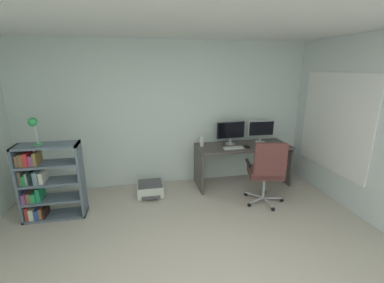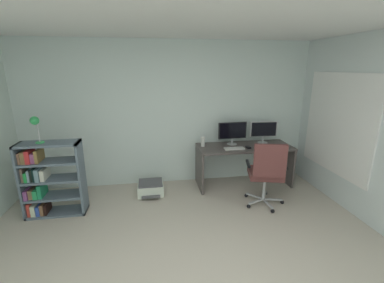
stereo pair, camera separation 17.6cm
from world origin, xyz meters
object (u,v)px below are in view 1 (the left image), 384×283
object	(u,v)px
desk	(242,155)
printer	(150,189)
office_chair	(267,169)
desktop_speaker	(202,142)
keyboard	(233,148)
computer_mouse	(247,147)
monitor_secondary	(261,129)
desk_lamp	(33,125)
bookshelf	(45,183)
monitor_main	(231,131)

from	to	relation	value
desk	printer	world-z (taller)	desk
office_chair	desktop_speaker	bearing A→B (deg)	131.02
keyboard	desktop_speaker	distance (m)	0.56
computer_mouse	printer	bearing A→B (deg)	168.79
monitor_secondary	desk_lamp	xyz separation A→B (m)	(-3.55, -0.65, 0.38)
desktop_speaker	bookshelf	world-z (taller)	bookshelf
bookshelf	office_chair	bearing A→B (deg)	-5.44
desk_lamp	printer	size ratio (longest dim) A/B	0.77
desk	keyboard	xyz separation A→B (m)	(-0.24, -0.15, 0.19)
keyboard	printer	world-z (taller)	keyboard
monitor_main	office_chair	xyz separation A→B (m)	(0.24, -0.96, -0.38)
monitor_main	office_chair	distance (m)	1.06
monitor_secondary	keyboard	world-z (taller)	monitor_secondary
office_chair	desk	bearing A→B (deg)	93.73
keyboard	desk_lamp	distance (m)	3.00
keyboard	printer	distance (m)	1.57
monitor_main	bookshelf	xyz separation A→B (m)	(-2.94, -0.65, -0.44)
desktop_speaker	printer	world-z (taller)	desktop_speaker
desk	desktop_speaker	size ratio (longest dim) A/B	9.78
monitor_secondary	office_chair	world-z (taller)	monitor_secondary
desk_lamp	bookshelf	bearing A→B (deg)	1.92
keyboard	desk_lamp	size ratio (longest dim) A/B	0.92
desk	desk_lamp	bearing A→B (deg)	-170.70
monitor_main	printer	size ratio (longest dim) A/B	1.08
monitor_main	office_chair	size ratio (longest dim) A/B	0.50
keyboard	bookshelf	xyz separation A→B (m)	(-2.89, -0.37, -0.21)
desk_lamp	keyboard	bearing A→B (deg)	7.27
office_chair	bookshelf	distance (m)	3.20
keyboard	desktop_speaker	world-z (taller)	desktop_speaker
monitor_main	desk	bearing A→B (deg)	-35.85
monitor_main	computer_mouse	bearing A→B (deg)	-53.86
computer_mouse	office_chair	world-z (taller)	office_chair
office_chair	printer	world-z (taller)	office_chair
monitor_main	desktop_speaker	distance (m)	0.57
keyboard	computer_mouse	world-z (taller)	computer_mouse
computer_mouse	desk_lamp	bearing A→B (deg)	176.76
desk	monitor_main	size ratio (longest dim) A/B	3.19
monitor_main	bookshelf	distance (m)	3.04
computer_mouse	printer	distance (m)	1.81
desktop_speaker	office_chair	distance (m)	1.23
desk	monitor_main	distance (m)	0.48
monitor_main	monitor_secondary	distance (m)	0.59
desk	keyboard	world-z (taller)	keyboard
desk	desktop_speaker	distance (m)	0.79
desk_lamp	monitor_secondary	bearing A→B (deg)	10.45
office_chair	desk_lamp	distance (m)	3.31
monitor_main	computer_mouse	xyz separation A→B (m)	(0.20, -0.28, -0.22)
keyboard	office_chair	size ratio (longest dim) A/B	0.32
desk_lamp	monitor_main	bearing A→B (deg)	12.46
keyboard	office_chair	xyz separation A→B (m)	(0.29, -0.67, -0.15)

